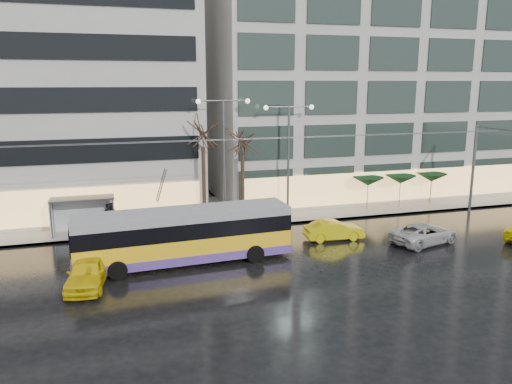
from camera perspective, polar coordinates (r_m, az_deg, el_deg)
name	(u,v)px	position (r m, az deg, el deg)	size (l,w,h in m)	color
ground	(234,278)	(27.25, -2.54, -9.84)	(140.00, 140.00, 0.00)	black
sidewalk	(216,211)	(40.63, -4.58, -2.22)	(80.00, 10.00, 0.15)	gray
kerb	(230,228)	(35.97, -2.94, -4.14)	(80.00, 0.10, 0.15)	slate
building_right	(379,57)	(50.23, 13.86, 14.73)	(32.00, 14.00, 25.00)	#A2A09B
trolleybus	(184,237)	(29.22, -8.20, -5.15)	(12.55, 5.04, 5.76)	yellow
catenary	(219,174)	(33.73, -4.22, 2.03)	(42.24, 5.12, 7.00)	#595B60
bus_shelter	(77,207)	(36.24, -19.78, -1.66)	(4.20, 1.60, 2.51)	#595B60
street_lamp_near	(224,143)	(36.45, -3.69, 5.58)	(3.96, 0.36, 9.03)	#595B60
street_lamp_far	(289,145)	(37.90, 3.74, 5.42)	(3.96, 0.36, 8.53)	#595B60
tree_a	(203,128)	(36.23, -6.12, 7.24)	(3.20, 3.20, 8.40)	black
tree_b	(242,136)	(37.15, -1.57, 6.36)	(3.20, 3.20, 7.70)	black
parasol_a	(368,181)	(41.50, 12.69, 1.18)	(2.50, 2.50, 2.65)	#595B60
parasol_b	(401,179)	(43.02, 16.19, 1.38)	(2.50, 2.50, 2.65)	#595B60
parasol_c	(432,178)	(44.70, 19.44, 1.57)	(2.50, 2.50, 2.65)	#595B60
taxi_a	(88,272)	(27.40, -18.67, -8.66)	(1.81, 4.50, 1.53)	yellow
taxi_b	(334,230)	(33.83, 8.90, -4.33)	(1.39, 3.98, 1.31)	#D0C30A
sedan_silver	(424,233)	(34.47, 18.69, -4.50)	(2.24, 4.85, 1.35)	#B6B5BA
pedestrian_a	(108,210)	(36.56, -16.57, -1.95)	(1.21, 1.23, 2.19)	black
pedestrian_b	(111,216)	(36.73, -16.26, -2.63)	(1.15, 1.07, 1.89)	black
pedestrian_c	(77,213)	(37.32, -19.78, -2.33)	(1.42, 1.08, 2.11)	black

